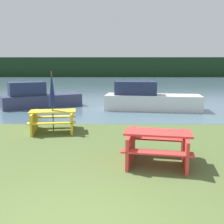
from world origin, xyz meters
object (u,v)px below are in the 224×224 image
picnic_table_yellow (53,119)px  boat_second (38,98)px  picnic_table_red (157,144)px  umbrella_navy (52,90)px  boat (149,99)px

picnic_table_yellow → boat_second: bearing=111.2°
picnic_table_red → boat_second: 10.03m
picnic_table_red → umbrella_navy: (-3.15, 3.04, 1.00)m
picnic_table_yellow → umbrella_navy: size_ratio=0.85×
boat → boat_second: (-6.05, 0.94, -0.04)m
umbrella_navy → boat: (3.92, 4.56, -0.91)m
picnic_table_red → boat_second: size_ratio=0.39×
picnic_table_yellow → umbrella_navy: 1.02m
picnic_table_red → boat: boat is taller
boat_second → umbrella_navy: bearing=-97.2°
boat → picnic_table_yellow: bearing=-123.1°
picnic_table_red → umbrella_navy: umbrella_navy is taller
picnic_table_yellow → boat_second: (-2.13, 5.50, 0.08)m
boat → picnic_table_red: bearing=-88.2°
boat_second → picnic_table_yellow: bearing=-97.2°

